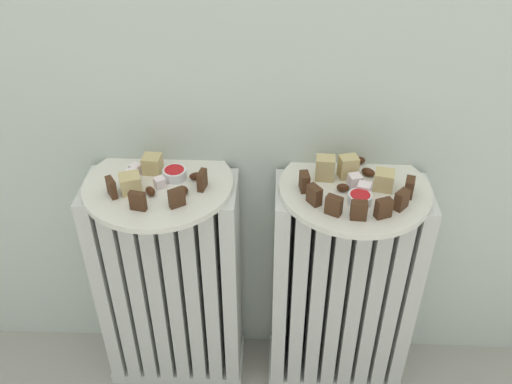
# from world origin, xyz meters

# --- Properties ---
(radiator_left) EXTENTS (0.33, 0.15, 0.56)m
(radiator_left) POSITION_xyz_m (-0.20, 0.28, 0.28)
(radiator_left) COLOR silver
(radiator_left) RESTS_ON ground_plane
(radiator_right) EXTENTS (0.33, 0.15, 0.56)m
(radiator_right) POSITION_xyz_m (0.20, 0.28, 0.28)
(radiator_right) COLOR silver
(radiator_right) RESTS_ON ground_plane
(plate_left) EXTENTS (0.30, 0.30, 0.01)m
(plate_left) POSITION_xyz_m (-0.20, 0.28, 0.57)
(plate_left) COLOR silver
(plate_left) RESTS_ON radiator_left
(plate_right) EXTENTS (0.30, 0.30, 0.01)m
(plate_right) POSITION_xyz_m (0.20, 0.28, 0.57)
(plate_right) COLOR silver
(plate_right) RESTS_ON radiator_right
(dark_cake_slice_left_0) EXTENTS (0.03, 0.03, 0.04)m
(dark_cake_slice_left_0) POSITION_xyz_m (-0.28, 0.23, 0.60)
(dark_cake_slice_left_0) COLOR #472B19
(dark_cake_slice_left_0) RESTS_ON plate_left
(dark_cake_slice_left_1) EXTENTS (0.03, 0.02, 0.04)m
(dark_cake_slice_left_1) POSITION_xyz_m (-0.22, 0.19, 0.60)
(dark_cake_slice_left_1) COLOR #472B19
(dark_cake_slice_left_1) RESTS_ON plate_left
(dark_cake_slice_left_2) EXTENTS (0.03, 0.03, 0.04)m
(dark_cake_slice_left_2) POSITION_xyz_m (-0.15, 0.20, 0.60)
(dark_cake_slice_left_2) COLOR #472B19
(dark_cake_slice_left_2) RESTS_ON plate_left
(dark_cake_slice_left_3) EXTENTS (0.02, 0.03, 0.04)m
(dark_cake_slice_left_3) POSITION_xyz_m (-0.11, 0.26, 0.60)
(dark_cake_slice_left_3) COLOR #472B19
(dark_cake_slice_left_3) RESTS_ON plate_left
(marble_cake_slice_left_0) EXTENTS (0.05, 0.05, 0.04)m
(marble_cake_slice_left_0) POSITION_xyz_m (-0.24, 0.25, 0.59)
(marble_cake_slice_left_0) COLOR tan
(marble_cake_slice_left_0) RESTS_ON plate_left
(marble_cake_slice_left_1) EXTENTS (0.04, 0.04, 0.04)m
(marble_cake_slice_left_1) POSITION_xyz_m (-0.21, 0.32, 0.59)
(marble_cake_slice_left_1) COLOR tan
(marble_cake_slice_left_1) RESTS_ON plate_left
(turkish_delight_left_0) EXTENTS (0.03, 0.03, 0.02)m
(turkish_delight_left_0) POSITION_xyz_m (-0.25, 0.28, 0.59)
(turkish_delight_left_0) COLOR white
(turkish_delight_left_0) RESTS_ON plate_left
(turkish_delight_left_1) EXTENTS (0.03, 0.03, 0.02)m
(turkish_delight_left_1) POSITION_xyz_m (-0.25, 0.31, 0.59)
(turkish_delight_left_1) COLOR white
(turkish_delight_left_1) RESTS_ON plate_left
(turkish_delight_left_2) EXTENTS (0.03, 0.03, 0.02)m
(turkish_delight_left_2) POSITION_xyz_m (-0.19, 0.26, 0.59)
(turkish_delight_left_2) COLOR white
(turkish_delight_left_2) RESTS_ON plate_left
(medjool_date_left_0) EXTENTS (0.03, 0.02, 0.02)m
(medjool_date_left_0) POSITION_xyz_m (-0.12, 0.29, 0.59)
(medjool_date_left_0) COLOR #3D1E0F
(medjool_date_left_0) RESTS_ON plate_left
(medjool_date_left_1) EXTENTS (0.03, 0.03, 0.02)m
(medjool_date_left_1) POSITION_xyz_m (-0.14, 0.24, 0.59)
(medjool_date_left_1) COLOR #3D1E0F
(medjool_date_left_1) RESTS_ON plate_left
(medjool_date_left_2) EXTENTS (0.03, 0.03, 0.02)m
(medjool_date_left_2) POSITION_xyz_m (-0.20, 0.23, 0.59)
(medjool_date_left_2) COLOR #3D1E0F
(medjool_date_left_2) RESTS_ON plate_left
(jam_bowl_left) EXTENTS (0.05, 0.05, 0.02)m
(jam_bowl_left) POSITION_xyz_m (-0.17, 0.29, 0.59)
(jam_bowl_left) COLOR white
(jam_bowl_left) RESTS_ON plate_left
(dark_cake_slice_right_0) EXTENTS (0.02, 0.03, 0.04)m
(dark_cake_slice_right_0) POSITION_xyz_m (0.10, 0.26, 0.60)
(dark_cake_slice_right_0) COLOR #472B19
(dark_cake_slice_right_0) RESTS_ON plate_right
(dark_cake_slice_right_1) EXTENTS (0.03, 0.03, 0.04)m
(dark_cake_slice_right_1) POSITION_xyz_m (0.11, 0.22, 0.60)
(dark_cake_slice_right_1) COLOR #472B19
(dark_cake_slice_right_1) RESTS_ON plate_right
(dark_cake_slice_right_2) EXTENTS (0.03, 0.03, 0.04)m
(dark_cake_slice_right_2) POSITION_xyz_m (0.15, 0.19, 0.60)
(dark_cake_slice_right_2) COLOR #472B19
(dark_cake_slice_right_2) RESTS_ON plate_right
(dark_cake_slice_right_3) EXTENTS (0.03, 0.02, 0.04)m
(dark_cake_slice_right_3) POSITION_xyz_m (0.19, 0.18, 0.60)
(dark_cake_slice_right_3) COLOR #472B19
(dark_cake_slice_right_3) RESTS_ON plate_right
(dark_cake_slice_right_4) EXTENTS (0.03, 0.03, 0.04)m
(dark_cake_slice_right_4) POSITION_xyz_m (0.24, 0.18, 0.60)
(dark_cake_slice_right_4) COLOR #472B19
(dark_cake_slice_right_4) RESTS_ON plate_right
(dark_cake_slice_right_5) EXTENTS (0.03, 0.03, 0.04)m
(dark_cake_slice_right_5) POSITION_xyz_m (0.28, 0.21, 0.60)
(dark_cake_slice_right_5) COLOR #472B19
(dark_cake_slice_right_5) RESTS_ON plate_right
(dark_cake_slice_right_6) EXTENTS (0.02, 0.03, 0.04)m
(dark_cake_slice_right_6) POSITION_xyz_m (0.30, 0.25, 0.60)
(dark_cake_slice_right_6) COLOR #472B19
(dark_cake_slice_right_6) RESTS_ON plate_right
(marble_cake_slice_right_0) EXTENTS (0.04, 0.03, 0.05)m
(marble_cake_slice_right_0) POSITION_xyz_m (0.14, 0.31, 0.60)
(marble_cake_slice_right_0) COLOR tan
(marble_cake_slice_right_0) RESTS_ON plate_right
(marble_cake_slice_right_1) EXTENTS (0.04, 0.04, 0.05)m
(marble_cake_slice_right_1) POSITION_xyz_m (0.19, 0.31, 0.60)
(marble_cake_slice_right_1) COLOR tan
(marble_cake_slice_right_1) RESTS_ON plate_right
(marble_cake_slice_right_2) EXTENTS (0.04, 0.04, 0.04)m
(marble_cake_slice_right_2) POSITION_xyz_m (0.25, 0.28, 0.60)
(marble_cake_slice_right_2) COLOR tan
(marble_cake_slice_right_2) RESTS_ON plate_right
(turkish_delight_right_0) EXTENTS (0.03, 0.03, 0.02)m
(turkish_delight_right_0) POSITION_xyz_m (0.20, 0.28, 0.59)
(turkish_delight_right_0) COLOR white
(turkish_delight_right_0) RESTS_ON plate_right
(turkish_delight_right_1) EXTENTS (0.03, 0.03, 0.03)m
(turkish_delight_right_1) POSITION_xyz_m (0.21, 0.25, 0.59)
(turkish_delight_right_1) COLOR white
(turkish_delight_right_1) RESTS_ON plate_right
(medjool_date_right_0) EXTENTS (0.03, 0.02, 0.02)m
(medjool_date_right_0) POSITION_xyz_m (0.21, 0.36, 0.59)
(medjool_date_right_0) COLOR #3D1E0F
(medjool_date_right_0) RESTS_ON plate_right
(medjool_date_right_1) EXTENTS (0.03, 0.02, 0.02)m
(medjool_date_right_1) POSITION_xyz_m (0.17, 0.26, 0.59)
(medjool_date_right_1) COLOR #3D1E0F
(medjool_date_right_1) RESTS_ON plate_right
(medjool_date_right_2) EXTENTS (0.04, 0.03, 0.02)m
(medjool_date_right_2) POSITION_xyz_m (0.23, 0.32, 0.58)
(medjool_date_right_2) COLOR #3D1E0F
(medjool_date_right_2) RESTS_ON plate_right
(medjool_date_right_3) EXTENTS (0.03, 0.03, 0.02)m
(medjool_date_right_3) POSITION_xyz_m (0.15, 0.22, 0.58)
(medjool_date_right_3) COLOR #3D1E0F
(medjool_date_right_3) RESTS_ON plate_right
(jam_bowl_right) EXTENTS (0.05, 0.05, 0.02)m
(jam_bowl_right) POSITION_xyz_m (0.20, 0.22, 0.59)
(jam_bowl_right) COLOR white
(jam_bowl_right) RESTS_ON plate_right
(fork) EXTENTS (0.03, 0.10, 0.00)m
(fork) POSITION_xyz_m (0.19, 0.32, 0.58)
(fork) COLOR #B7B7BC
(fork) RESTS_ON plate_right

